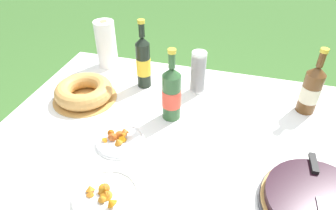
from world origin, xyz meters
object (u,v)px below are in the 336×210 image
(berry_tart, at_px, (317,204))
(cider_bottle_amber, at_px, (311,89))
(juice_bottle_red, at_px, (143,62))
(serving_knife, at_px, (319,189))
(snack_plate_near, at_px, (105,196))
(bundt_cake, at_px, (84,92))
(paper_towel_roll, at_px, (106,44))
(cup_stack, at_px, (198,72))
(cider_bottle_green, at_px, (172,93))
(snack_plate_left, at_px, (120,140))

(berry_tart, bearing_deg, cider_bottle_amber, 88.94)
(cider_bottle_amber, height_order, juice_bottle_red, juice_bottle_red)
(serving_knife, xyz_separation_m, snack_plate_near, (-0.66, -0.17, -0.05))
(berry_tart, height_order, bundt_cake, bundt_cake)
(berry_tart, bearing_deg, paper_towel_roll, 146.36)
(berry_tart, relative_size, cup_stack, 1.67)
(berry_tart, relative_size, cider_bottle_green, 1.09)
(snack_plate_left, xyz_separation_m, paper_towel_roll, (-0.31, 0.57, 0.12))
(serving_knife, height_order, cider_bottle_green, cider_bottle_green)
(paper_towel_roll, bearing_deg, berry_tart, -33.64)
(cider_bottle_green, bearing_deg, cup_stack, 73.16)
(bundt_cake, height_order, cup_stack, cup_stack)
(berry_tart, bearing_deg, snack_plate_left, 170.76)
(cup_stack, height_order, snack_plate_left, cup_stack)
(serving_knife, distance_m, snack_plate_left, 0.73)
(cider_bottle_amber, xyz_separation_m, snack_plate_near, (-0.67, -0.68, -0.10))
(serving_knife, xyz_separation_m, cup_stack, (-0.49, 0.54, 0.04))
(cup_stack, relative_size, snack_plate_left, 1.09)
(berry_tart, distance_m, bundt_cake, 1.06)
(cup_stack, bearing_deg, paper_towel_roll, 167.11)
(cup_stack, distance_m, juice_bottle_red, 0.27)
(juice_bottle_red, bearing_deg, berry_tart, -35.31)
(bundt_cake, relative_size, snack_plate_left, 1.53)
(juice_bottle_red, bearing_deg, cider_bottle_green, -46.41)
(cup_stack, relative_size, cider_bottle_green, 0.65)
(cup_stack, relative_size, snack_plate_near, 0.97)
(serving_knife, distance_m, juice_bottle_red, 0.92)
(cider_bottle_green, distance_m, paper_towel_roll, 0.59)
(serving_knife, distance_m, cup_stack, 0.73)
(berry_tart, distance_m, snack_plate_near, 0.68)
(cup_stack, distance_m, snack_plate_left, 0.51)
(serving_knife, height_order, juice_bottle_red, juice_bottle_red)
(snack_plate_left, height_order, paper_towel_roll, paper_towel_roll)
(bundt_cake, relative_size, juice_bottle_red, 0.87)
(bundt_cake, distance_m, snack_plate_near, 0.60)
(cup_stack, distance_m, paper_towel_roll, 0.55)
(serving_knife, relative_size, cider_bottle_green, 1.14)
(cup_stack, height_order, snack_plate_near, cup_stack)
(cider_bottle_amber, distance_m, juice_bottle_red, 0.78)
(snack_plate_near, distance_m, snack_plate_left, 0.27)
(cider_bottle_green, bearing_deg, snack_plate_left, -125.89)
(cup_stack, bearing_deg, berry_tart, -48.68)
(serving_knife, bearing_deg, snack_plate_near, -78.07)
(cup_stack, xyz_separation_m, paper_towel_roll, (-0.54, 0.12, 0.02))
(bundt_cake, relative_size, snack_plate_near, 1.37)
(cup_stack, height_order, juice_bottle_red, juice_bottle_red)
(cup_stack, bearing_deg, bundt_cake, -157.22)
(cider_bottle_amber, height_order, snack_plate_left, cider_bottle_amber)
(juice_bottle_red, bearing_deg, cup_stack, 4.58)
(snack_plate_left, bearing_deg, berry_tart, -9.24)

